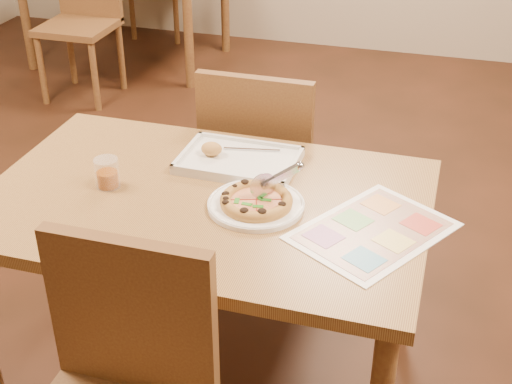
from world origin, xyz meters
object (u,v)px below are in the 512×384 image
(chair_near, at_px, (119,379))
(menu, at_px, (373,231))
(dining_table, at_px, (206,221))
(appetizer_tray, at_px, (237,161))
(chair_far, at_px, (261,152))
(pizza_cutter, at_px, (275,179))
(bg_chair_near, at_px, (83,4))
(glass_tumbler, at_px, (107,175))
(plate, at_px, (256,205))
(pizza, at_px, (256,201))

(chair_near, height_order, menu, chair_near)
(dining_table, height_order, appetizer_tray, appetizer_tray)
(chair_far, relative_size, menu, 1.12)
(chair_near, xyz_separation_m, pizza_cutter, (0.21, 0.62, 0.24))
(bg_chair_near, xyz_separation_m, glass_tumbler, (1.30, -2.22, 0.19))
(menu, bearing_deg, bg_chair_near, 133.10)
(pizza_cutter, distance_m, menu, 0.31)
(plate, distance_m, glass_tumbler, 0.46)
(dining_table, distance_m, plate, 0.19)
(chair_near, bearing_deg, menu, 48.03)
(pizza, relative_size, pizza_cutter, 1.61)
(plate, distance_m, menu, 0.34)
(bg_chair_near, relative_size, plate, 1.69)
(glass_tumbler, distance_m, menu, 0.80)
(appetizer_tray, relative_size, menu, 0.88)
(chair_near, height_order, pizza_cutter, chair_near)
(plate, bearing_deg, pizza, -67.35)
(chair_far, relative_size, appetizer_tray, 1.27)
(chair_far, bearing_deg, pizza, 104.74)
(pizza_cutter, bearing_deg, dining_table, 146.75)
(bg_chair_near, bearing_deg, pizza, -51.53)
(dining_table, distance_m, pizza_cutter, 0.27)
(pizza_cutter, relative_size, appetizer_tray, 0.35)
(dining_table, bearing_deg, bg_chair_near, 126.05)
(glass_tumbler, xyz_separation_m, menu, (0.80, -0.02, -0.04))
(dining_table, relative_size, pizza_cutter, 10.09)
(chair_far, height_order, pizza, chair_far)
(chair_far, xyz_separation_m, appetizer_tray, (0.03, -0.39, 0.17))
(menu, bearing_deg, dining_table, 174.77)
(dining_table, xyz_separation_m, chair_far, (-0.00, 0.60, -0.07))
(plate, bearing_deg, appetizer_tray, 119.76)
(plate, bearing_deg, glass_tumbler, -178.62)
(glass_tumbler, bearing_deg, chair_near, -62.68)
(pizza, bearing_deg, pizza_cutter, 39.62)
(glass_tumbler, bearing_deg, appetizer_tray, 36.25)
(bg_chair_near, height_order, glass_tumbler, bg_chair_near)
(chair_far, bearing_deg, pizza_cutter, 109.64)
(plate, bearing_deg, menu, -5.29)
(bg_chair_near, relative_size, pizza_cutter, 3.65)
(dining_table, bearing_deg, pizza_cutter, 4.24)
(menu, bearing_deg, glass_tumbler, 178.54)
(pizza, relative_size, glass_tumbler, 2.29)
(pizza_cutter, bearing_deg, chair_near, -146.22)
(pizza_cutter, distance_m, glass_tumbler, 0.51)
(pizza_cutter, bearing_deg, bg_chair_near, 92.16)
(plate, distance_m, pizza_cutter, 0.09)
(glass_tumbler, bearing_deg, chair_far, 64.60)
(bg_chair_near, height_order, appetizer_tray, bg_chair_near)
(menu, bearing_deg, pizza, 175.94)
(dining_table, height_order, glass_tumbler, glass_tumbler)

